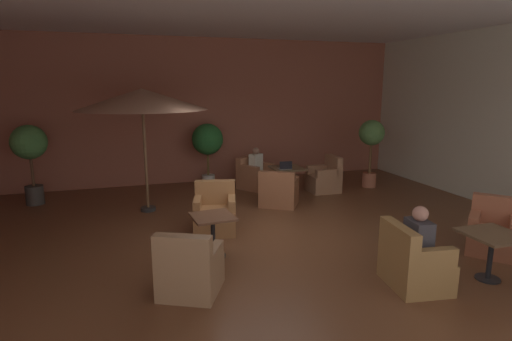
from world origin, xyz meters
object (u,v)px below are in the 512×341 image
at_px(patio_umbrella_tall_red, 142,100).
at_px(potted_tree_mid_right, 371,139).
at_px(armchair_mid_center_east, 493,233).
at_px(patron_with_friend, 419,235).
at_px(armchair_mid_center_south, 413,264).
at_px(iced_drink_cup, 282,165).
at_px(armchair_front_left_south, 279,192).
at_px(armchair_front_left_east, 255,176).
at_px(patron_blue_shirt, 256,161).
at_px(potted_tree_mid_left, 30,149).
at_px(open_laptop, 285,167).
at_px(cafe_table_mid_center, 492,243).
at_px(potted_tree_left_corner, 208,142).
at_px(cafe_table_front_left, 287,173).
at_px(armchair_front_right_east, 190,271).
at_px(cafe_table_front_right, 213,227).
at_px(armchair_front_right_north, 215,214).
at_px(armchair_front_left_north, 325,179).

xyz_separation_m(patio_umbrella_tall_red, potted_tree_mid_right, (5.73, 0.43, -1.10)).
relative_size(armchair_mid_center_east, patron_with_friend, 1.53).
distance_m(armchair_mid_center_south, iced_drink_cup, 4.98).
xyz_separation_m(armchair_front_left_south, patron_with_friend, (0.42, -4.09, 0.42)).
bearing_deg(armchair_front_left_east, patron_blue_shirt, -55.38).
height_order(potted_tree_mid_left, open_laptop, potted_tree_mid_left).
xyz_separation_m(cafe_table_mid_center, potted_tree_mid_right, (1.39, 5.15, 0.72)).
relative_size(potted_tree_left_corner, patron_blue_shirt, 2.56).
distance_m(cafe_table_front_left, armchair_front_right_east, 5.22).
height_order(patio_umbrella_tall_red, potted_tree_mid_left, patio_umbrella_tall_red).
xyz_separation_m(patio_umbrella_tall_red, patron_with_friend, (3.25, -4.57, -1.64)).
bearing_deg(patron_with_friend, patio_umbrella_tall_red, 125.37).
relative_size(potted_tree_mid_right, patron_blue_shirt, 2.71).
bearing_deg(armchair_mid_center_east, cafe_table_front_right, 165.11).
height_order(iced_drink_cup, open_laptop, open_laptop).
xyz_separation_m(armchair_front_left_east, armchair_mid_center_south, (0.41, -5.78, 0.01)).
height_order(cafe_table_front_right, open_laptop, open_laptop).
bearing_deg(armchair_mid_center_east, cafe_table_mid_center, -138.90).
bearing_deg(armchair_mid_center_east, open_laptop, 115.26).
distance_m(armchair_mid_center_east, open_laptop, 4.63).
height_order(armchair_front_right_north, patio_umbrella_tall_red, patio_umbrella_tall_red).
bearing_deg(iced_drink_cup, patron_with_friend, -89.88).
bearing_deg(armchair_front_left_south, armchair_front_left_east, 91.28).
xyz_separation_m(armchair_mid_center_east, potted_tree_left_corner, (-3.55, 5.75, 0.88)).
bearing_deg(cafe_table_front_left, iced_drink_cup, 173.11).
xyz_separation_m(armchair_front_left_east, armchair_front_left_south, (0.04, -1.69, -0.00)).
distance_m(patio_umbrella_tall_red, potted_tree_mid_right, 5.85).
bearing_deg(armchair_front_left_south, armchair_mid_center_east, -55.59).
xyz_separation_m(potted_tree_left_corner, potted_tree_mid_left, (-4.09, -0.51, 0.07)).
bearing_deg(armchair_mid_center_east, patron_with_friend, -162.85).
relative_size(potted_tree_mid_left, open_laptop, 5.53).
bearing_deg(patio_umbrella_tall_red, armchair_front_right_north, -55.80).
xyz_separation_m(armchair_front_right_east, armchair_mid_center_south, (2.88, -0.70, 0.00)).
height_order(armchair_front_left_north, patron_with_friend, patron_with_friend).
distance_m(patio_umbrella_tall_red, open_laptop, 3.64).
height_order(armchair_front_left_north, cafe_table_mid_center, armchair_front_left_north).
bearing_deg(iced_drink_cup, patio_umbrella_tall_red, -173.06).
distance_m(armchair_front_left_south, potted_tree_mid_left, 5.62).
height_order(armchair_front_left_east, armchair_mid_center_east, armchair_mid_center_east).
bearing_deg(armchair_front_left_east, armchair_mid_center_east, -64.91).
height_order(cafe_table_front_left, armchair_front_left_north, armchair_front_left_north).
relative_size(armchair_mid_center_east, open_laptop, 3.24).
distance_m(cafe_table_front_right, potted_tree_mid_left, 5.29).
distance_m(armchair_front_left_north, armchair_front_right_east, 5.86).
relative_size(armchair_front_left_south, armchair_mid_center_east, 1.00).
bearing_deg(cafe_table_front_right, patio_umbrella_tall_red, 106.90).
bearing_deg(patron_blue_shirt, armchair_front_left_north, -27.47).
relative_size(potted_tree_mid_right, patron_with_friend, 2.57).
height_order(patio_umbrella_tall_red, open_laptop, patio_umbrella_tall_red).
xyz_separation_m(armchair_front_right_north, patron_with_friend, (2.12, -2.92, 0.40)).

